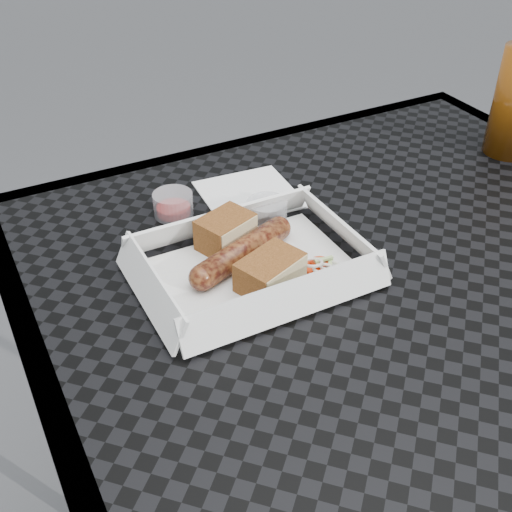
{
  "coord_description": "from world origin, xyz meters",
  "views": [
    {
      "loc": [
        -0.4,
        -0.41,
        1.18
      ],
      "look_at": [
        -0.15,
        0.08,
        0.78
      ],
      "focal_mm": 45.0,
      "sensor_mm": 36.0,
      "label": 1
    }
  ],
  "objects": [
    {
      "name": "bread_far",
      "position": [
        -0.14,
        0.06,
        0.77
      ],
      "size": [
        0.08,
        0.07,
        0.04
      ],
      "primitive_type": "cube",
      "rotation": [
        0.0,
        0.0,
        0.36
      ],
      "color": "brown",
      "rests_on": "food_tray"
    },
    {
      "name": "food_tray",
      "position": [
        -0.15,
        0.09,
        0.75
      ],
      "size": [
        0.22,
        0.15,
        0.0
      ],
      "primitive_type": "cube",
      "color": "white",
      "rests_on": "patio_table"
    },
    {
      "name": "napkin",
      "position": [
        -0.07,
        0.24,
        0.75
      ],
      "size": [
        0.13,
        0.13,
        0.0
      ],
      "primitive_type": "cube",
      "rotation": [
        0.0,
        0.0,
        -0.08
      ],
      "color": "white",
      "rests_on": "patio_table"
    },
    {
      "name": "bread_near",
      "position": [
        -0.15,
        0.15,
        0.77
      ],
      "size": [
        0.07,
        0.06,
        0.04
      ],
      "primitive_type": "cube",
      "rotation": [
        0.0,
        0.0,
        0.36
      ],
      "color": "brown",
      "rests_on": "food_tray"
    },
    {
      "name": "bratwurst",
      "position": [
        -0.15,
        0.11,
        0.76
      ],
      "size": [
        0.15,
        0.07,
        0.03
      ],
      "rotation": [
        0.0,
        0.0,
        0.36
      ],
      "color": "brown",
      "rests_on": "food_tray"
    },
    {
      "name": "veg_garnish",
      "position": [
        -0.08,
        0.05,
        0.75
      ],
      "size": [
        0.03,
        0.03,
        0.0
      ],
      "color": "red",
      "rests_on": "food_tray"
    },
    {
      "name": "condiment_cup_sauce",
      "position": [
        -0.18,
        0.24,
        0.76
      ],
      "size": [
        0.05,
        0.05,
        0.03
      ],
      "primitive_type": "cylinder",
      "color": "maroon",
      "rests_on": "patio_table"
    },
    {
      "name": "condiment_cup_empty",
      "position": [
        -0.08,
        0.17,
        0.76
      ],
      "size": [
        0.05,
        0.05,
        0.03
      ],
      "primitive_type": "cylinder",
      "color": "silver",
      "rests_on": "patio_table"
    },
    {
      "name": "patio_table",
      "position": [
        0.0,
        0.0,
        0.67
      ],
      "size": [
        0.8,
        0.8,
        0.74
      ],
      "color": "black",
      "rests_on": "ground"
    }
  ]
}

